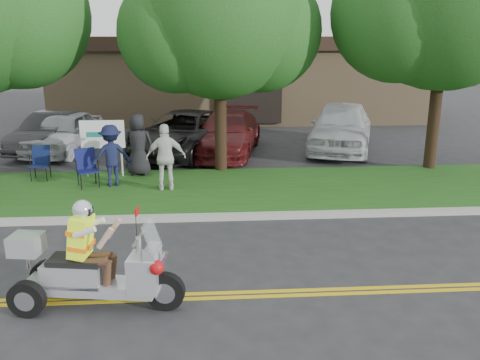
{
  "coord_description": "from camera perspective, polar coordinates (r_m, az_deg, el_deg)",
  "views": [
    {
      "loc": [
        0.05,
        -7.92,
        4.1
      ],
      "look_at": [
        0.73,
        2.0,
        1.24
      ],
      "focal_mm": 38.0,
      "sensor_mm": 36.0,
      "label": 1
    }
  ],
  "objects": [
    {
      "name": "ground",
      "position": [
        8.92,
        -3.86,
        -11.34
      ],
      "size": [
        120.0,
        120.0,
        0.0
      ],
      "primitive_type": "plane",
      "color": "#28282B",
      "rests_on": "ground"
    },
    {
      "name": "centerline_near",
      "position": [
        8.41,
        -3.85,
        -13.12
      ],
      "size": [
        60.0,
        0.1,
        0.01
      ],
      "primitive_type": "cube",
      "color": "gold",
      "rests_on": "ground"
    },
    {
      "name": "centerline_far",
      "position": [
        8.55,
        -3.85,
        -12.6
      ],
      "size": [
        60.0,
        0.1,
        0.01
      ],
      "primitive_type": "cube",
      "color": "gold",
      "rests_on": "ground"
    },
    {
      "name": "curb",
      "position": [
        11.69,
        -3.93,
        -4.19
      ],
      "size": [
        60.0,
        0.25,
        0.12
      ],
      "primitive_type": "cube",
      "color": "#A8A89E",
      "rests_on": "ground"
    },
    {
      "name": "grass_verge",
      "position": [
        13.73,
        -3.95,
        -1.12
      ],
      "size": [
        60.0,
        4.0,
        0.1
      ],
      "primitive_type": "cube",
      "color": "#1B4E14",
      "rests_on": "ground"
    },
    {
      "name": "commercial_building",
      "position": [
        27.05,
        0.23,
        11.62
      ],
      "size": [
        18.0,
        8.2,
        4.0
      ],
      "color": "#9E7F5B",
      "rests_on": "ground"
    },
    {
      "name": "tree_mid",
      "position": [
        15.17,
        -2.11,
        17.31
      ],
      "size": [
        5.88,
        4.8,
        7.05
      ],
      "color": "#332114",
      "rests_on": "ground"
    },
    {
      "name": "tree_right",
      "position": [
        16.55,
        22.33,
        18.14
      ],
      "size": [
        6.86,
        5.6,
        8.07
      ],
      "color": "#332114",
      "rests_on": "ground"
    },
    {
      "name": "business_sign",
      "position": [
        15.09,
        -15.17,
        4.63
      ],
      "size": [
        1.25,
        0.06,
        1.75
      ],
      "color": "silver",
      "rests_on": "ground"
    },
    {
      "name": "trike_scooter",
      "position": [
        8.23,
        -16.49,
        -9.72
      ],
      "size": [
        2.67,
        1.02,
        1.75
      ],
      "rotation": [
        0.0,
        0.0,
        -0.15
      ],
      "color": "black",
      "rests_on": "ground"
    },
    {
      "name": "lawn_chair_a",
      "position": [
        15.57,
        -21.48,
        2.06
      ],
      "size": [
        0.5,
        0.52,
        0.94
      ],
      "rotation": [
        0.0,
        0.0,
        0.01
      ],
      "color": "black",
      "rests_on": "grass_verge"
    },
    {
      "name": "lawn_chair_b",
      "position": [
        14.39,
        -16.85,
        1.61
      ],
      "size": [
        0.72,
        0.73,
        1.02
      ],
      "rotation": [
        0.0,
        0.0,
        0.41
      ],
      "color": "black",
      "rests_on": "grass_verge"
    },
    {
      "name": "spectator_adult_right",
      "position": [
        13.49,
        -8.31,
        2.56
      ],
      "size": [
        1.07,
        0.51,
        1.77
      ],
      "primitive_type": "imported",
      "rotation": [
        0.0,
        0.0,
        3.22
      ],
      "color": "silver",
      "rests_on": "grass_verge"
    },
    {
      "name": "spectator_chair_a",
      "position": [
        14.18,
        -14.24,
        2.69
      ],
      "size": [
        1.21,
        0.89,
        1.67
      ],
      "primitive_type": "imported",
      "rotation": [
        0.0,
        0.0,
        3.42
      ],
      "color": "#141838",
      "rests_on": "grass_verge"
    },
    {
      "name": "spectator_chair_b",
      "position": [
        15.06,
        -11.36,
        3.92
      ],
      "size": [
        0.9,
        0.6,
        1.82
      ],
      "primitive_type": "imported",
      "rotation": [
        0.0,
        0.0,
        3.12
      ],
      "color": "black",
      "rests_on": "grass_verge"
    },
    {
      "name": "parked_car_far_left",
      "position": [
        19.28,
        -19.11,
        5.09
      ],
      "size": [
        2.48,
        4.51,
        1.46
      ],
      "primitive_type": "imported",
      "rotation": [
        0.0,
        0.0,
        -0.19
      ],
      "color": "silver",
      "rests_on": "ground"
    },
    {
      "name": "parked_car_left",
      "position": [
        19.63,
        -20.36,
        5.06
      ],
      "size": [
        2.36,
        4.44,
        1.39
      ],
      "primitive_type": "imported",
      "rotation": [
        0.0,
        0.0,
        -0.22
      ],
      "color": "#2B2B2E",
      "rests_on": "ground"
    },
    {
      "name": "parked_car_mid",
      "position": [
        17.99,
        -6.33,
        5.23
      ],
      "size": [
        4.53,
        5.96,
        1.5
      ],
      "primitive_type": "imported",
      "rotation": [
        0.0,
        0.0,
        -0.43
      ],
      "color": "black",
      "rests_on": "ground"
    },
    {
      "name": "parked_car_right",
      "position": [
        18.06,
        -1.48,
        5.25
      ],
      "size": [
        3.01,
        5.25,
        1.43
      ],
      "primitive_type": "imported",
      "rotation": [
        0.0,
        0.0,
        -0.21
      ],
      "color": "#571416",
      "rests_on": "ground"
    },
    {
      "name": "parked_car_far_right",
      "position": [
        18.91,
        11.27,
        5.93
      ],
      "size": [
        3.62,
        5.53,
        1.75
      ],
      "primitive_type": "imported",
      "rotation": [
        0.0,
        0.0,
        -0.33
      ],
      "color": "silver",
      "rests_on": "ground"
    }
  ]
}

